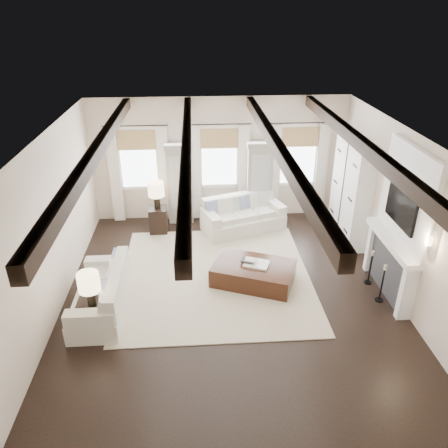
{
  "coord_description": "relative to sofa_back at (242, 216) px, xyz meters",
  "views": [
    {
      "loc": [
        -0.61,
        -7.0,
        5.22
      ],
      "look_at": [
        -0.06,
        0.97,
        1.15
      ],
      "focal_mm": 35.0,
      "sensor_mm": 36.0,
      "label": 1
    }
  ],
  "objects": [
    {
      "name": "side_table_back",
      "position": [
        -2.13,
        -0.03,
        -0.03
      ],
      "size": [
        0.44,
        0.44,
        0.66
      ],
      "primitive_type": "cube",
      "color": "black",
      "rests_on": "ground"
    },
    {
      "name": "room_shell",
      "position": [
        0.21,
        -2.04,
        1.53
      ],
      "size": [
        6.54,
        7.54,
        3.22
      ],
      "color": "beige",
      "rests_on": "ground"
    },
    {
      "name": "book_lower",
      "position": [
        -0.14,
        -2.34,
        0.13
      ],
      "size": [
        0.32,
        0.28,
        0.04
      ],
      "primitive_type": "cube",
      "rotation": [
        0.0,
        0.0,
        -0.38
      ],
      "color": "#262628",
      "rests_on": "tray"
    },
    {
      "name": "ground",
      "position": [
        -0.54,
        -2.94,
        -0.36
      ],
      "size": [
        7.5,
        7.5,
        0.0
      ],
      "primitive_type": "plane",
      "color": "black",
      "rests_on": "ground"
    },
    {
      "name": "area_rug",
      "position": [
        -0.8,
        -2.17,
        -0.35
      ],
      "size": [
        3.98,
        4.15,
        0.02
      ],
      "primitive_type": "cube",
      "color": "beige",
      "rests_on": "ground"
    },
    {
      "name": "lamp_back",
      "position": [
        -2.13,
        -0.03,
        0.77
      ],
      "size": [
        0.4,
        0.4,
        0.68
      ],
      "color": "black",
      "rests_on": "side_table_back"
    },
    {
      "name": "ottoman",
      "position": [
        -0.02,
        -2.43,
        -0.14
      ],
      "size": [
        1.87,
        1.54,
        0.42
      ],
      "primitive_type": "cube",
      "rotation": [
        0.0,
        0.0,
        -0.38
      ],
      "color": "black",
      "rests_on": "ground"
    },
    {
      "name": "lamp_front",
      "position": [
        -3.0,
        -3.74,
        0.65
      ],
      "size": [
        0.37,
        0.37,
        0.64
      ],
      "color": "black",
      "rests_on": "side_table_front"
    },
    {
      "name": "sofa_back",
      "position": [
        0.0,
        0.0,
        0.0
      ],
      "size": [
        2.21,
        1.53,
        0.87
      ],
      "color": "silver",
      "rests_on": "ground"
    },
    {
      "name": "candlestick_near",
      "position": [
        2.36,
        -3.22,
        -0.02
      ],
      "size": [
        0.17,
        0.17,
        0.82
      ],
      "color": "black",
      "rests_on": "ground"
    },
    {
      "name": "candlestick_far",
      "position": [
        2.36,
        -2.61,
        -0.04
      ],
      "size": [
        0.15,
        0.15,
        0.76
      ],
      "color": "black",
      "rests_on": "ground"
    },
    {
      "name": "side_table_front",
      "position": [
        -3.0,
        -3.74,
        -0.07
      ],
      "size": [
        0.57,
        0.57,
        0.57
      ],
      "primitive_type": "cube",
      "color": "black",
      "rests_on": "ground"
    },
    {
      "name": "sofa_left",
      "position": [
        -2.94,
        -3.14,
        -0.01
      ],
      "size": [
        0.9,
        1.97,
        0.84
      ],
      "color": "silver",
      "rests_on": "ground"
    },
    {
      "name": "book_upper",
      "position": [
        -0.09,
        -2.38,
        0.16
      ],
      "size": [
        0.27,
        0.24,
        0.03
      ],
      "primitive_type": "cube",
      "rotation": [
        0.0,
        0.0,
        -0.38
      ],
      "color": "beige",
      "rests_on": "book_lower"
    },
    {
      "name": "tray",
      "position": [
        0.03,
        -2.42,
        0.09
      ],
      "size": [
        0.61,
        0.54,
        0.04
      ],
      "primitive_type": "cube",
      "rotation": [
        0.0,
        0.0,
        -0.38
      ],
      "color": "white",
      "rests_on": "ottoman"
    }
  ]
}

